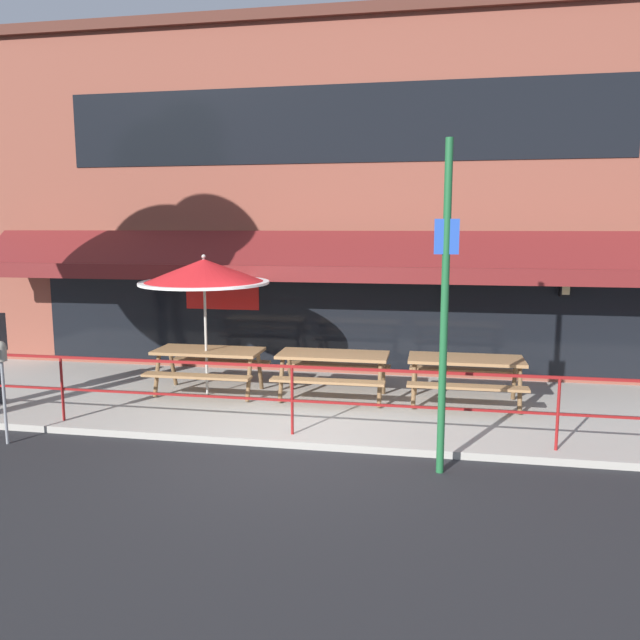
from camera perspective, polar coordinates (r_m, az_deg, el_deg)
name	(u,v)px	position (r m, az deg, el deg)	size (l,w,h in m)	color
ground_plane	(287,449)	(8.48, -2.99, -11.66)	(120.00, 120.00, 0.00)	#232326
patio_deck	(315,403)	(10.32, -0.42, -7.64)	(15.00, 4.00, 0.10)	#ADA89E
restaurant_building	(337,201)	(12.11, 1.56, 10.83)	(15.00, 1.60, 6.86)	brown
patio_railing	(292,385)	(8.52, -2.57, -5.93)	(13.84, 0.04, 0.97)	maroon
picnic_table_left	(209,359)	(10.76, -10.13, -3.50)	(1.80, 1.42, 0.76)	#997047
picnic_table_centre	(333,363)	(10.27, 1.20, -3.94)	(1.80, 1.42, 0.76)	#997047
picnic_table_right	(466,368)	(10.20, 13.17, -4.26)	(1.80, 1.42, 0.76)	#997047
patio_umbrella_left	(204,272)	(10.45, -10.56, 4.31)	(2.14, 2.14, 2.38)	#B7B2A8
parking_meter_near	(1,361)	(9.35, -27.12, -3.37)	(0.15, 0.16, 1.42)	gray
street_sign_pole	(445,307)	(7.34, 11.32, 1.21)	(0.28, 0.09, 3.91)	#1E6033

